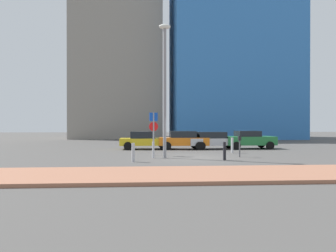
{
  "coord_description": "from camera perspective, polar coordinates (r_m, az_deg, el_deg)",
  "views": [
    {
      "loc": [
        -2.8,
        -19.04,
        2.04
      ],
      "look_at": [
        -1.21,
        3.63,
        1.9
      ],
      "focal_mm": 34.03,
      "sensor_mm": 36.0,
      "label": 1
    }
  ],
  "objects": [
    {
      "name": "traffic_bollard_edge",
      "position": [
        17.27,
        -6.26,
        -4.74
      ],
      "size": [
        0.18,
        0.18,
        1.01
      ],
      "primitive_type": "cylinder",
      "color": "#B7B7BC",
      "rests_on": "ground"
    },
    {
      "name": "traffic_bollard_near",
      "position": [
        19.11,
        -2.65,
        -4.3
      ],
      "size": [
        0.14,
        0.14,
        0.98
      ],
      "primitive_type": "cylinder",
      "color": "#B7B7BC",
      "rests_on": "ground"
    },
    {
      "name": "parked_car_silver",
      "position": [
        26.26,
        8.1,
        -2.48
      ],
      "size": [
        4.39,
        2.21,
        1.4
      ],
      "color": "#B7BABF",
      "rests_on": "ground"
    },
    {
      "name": "ground_plane",
      "position": [
        19.35,
        4.35,
        -5.69
      ],
      "size": [
        120.0,
        120.0,
        0.0
      ],
      "primitive_type": "plane",
      "color": "#4C4947"
    },
    {
      "name": "parking_sign_post",
      "position": [
        20.62,
        -2.6,
        -0.4
      ],
      "size": [
        0.59,
        0.18,
        2.81
      ],
      "color": "gray",
      "rests_on": "ground"
    },
    {
      "name": "building_under_construction",
      "position": [
        48.69,
        -8.85,
        12.49
      ],
      "size": [
        12.53,
        10.32,
        24.54
      ],
      "primitive_type": "cube",
      "color": "gray",
      "rests_on": "ground"
    },
    {
      "name": "parking_meter",
      "position": [
        20.15,
        12.71,
        -3.04
      ],
      "size": [
        0.18,
        0.14,
        1.3
      ],
      "color": "#4C4C51",
      "rests_on": "ground"
    },
    {
      "name": "traffic_bollard_far",
      "position": [
        22.87,
        11.42,
        -3.4
      ],
      "size": [
        0.17,
        0.17,
        1.09
      ],
      "primitive_type": "cylinder",
      "color": "#B7B7BC",
      "rests_on": "ground"
    },
    {
      "name": "parked_car_yellow",
      "position": [
        25.93,
        -4.2,
        -2.52
      ],
      "size": [
        4.14,
        2.06,
        1.43
      ],
      "color": "gold",
      "rests_on": "ground"
    },
    {
      "name": "building_colorful_midrise",
      "position": [
        48.14,
        11.26,
        11.9
      ],
      "size": [
        17.14,
        12.42,
        23.35
      ],
      "primitive_type": "cube",
      "color": "#3372BF",
      "rests_on": "ground"
    },
    {
      "name": "parked_car_green",
      "position": [
        27.09,
        14.3,
        -2.34
      ],
      "size": [
        4.12,
        2.14,
        1.47
      ],
      "color": "#237238",
      "rests_on": "ground"
    },
    {
      "name": "traffic_bollard_mid",
      "position": [
        18.29,
        10.09,
        -4.44
      ],
      "size": [
        0.17,
        0.17,
        1.03
      ],
      "primitive_type": "cylinder",
      "color": "black",
      "rests_on": "ground"
    },
    {
      "name": "sidewalk_brick",
      "position": [
        12.8,
        8.78,
        -8.51
      ],
      "size": [
        40.0,
        3.89,
        0.14
      ],
      "primitive_type": "cube",
      "color": "#9E664C",
      "rests_on": "ground"
    },
    {
      "name": "street_lamp",
      "position": [
        19.24,
        -0.6,
        8.16
      ],
      "size": [
        0.7,
        0.36,
        8.02
      ],
      "color": "gray",
      "rests_on": "ground"
    },
    {
      "name": "parked_car_orange",
      "position": [
        25.8,
        2.78,
        -2.47
      ],
      "size": [
        4.03,
        2.0,
        1.47
      ],
      "color": "orange",
      "rests_on": "ground"
    }
  ]
}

